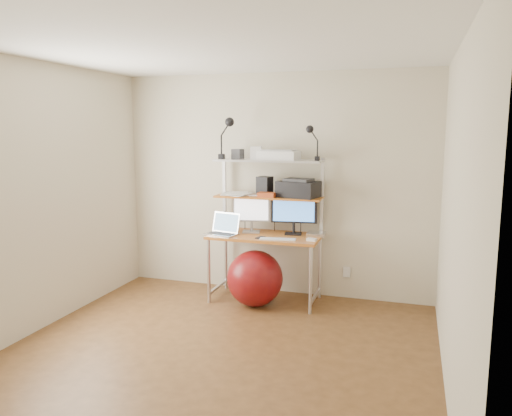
{
  "coord_description": "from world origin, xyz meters",
  "views": [
    {
      "loc": [
        1.51,
        -3.66,
        1.87
      ],
      "look_at": [
        -0.01,
        1.15,
        1.08
      ],
      "focal_mm": 35.0,
      "sensor_mm": 36.0,
      "label": 1
    }
  ],
  "objects": [
    {
      "name": "box_white",
      "position": [
        -0.14,
        1.55,
        1.62
      ],
      "size": [
        0.14,
        0.12,
        0.14
      ],
      "primitive_type": "cube",
      "rotation": [
        0.0,
        0.0,
        0.2
      ],
      "color": "silver",
      "rests_on": "top_shelf"
    },
    {
      "name": "room",
      "position": [
        0.0,
        0.0,
        1.25
      ],
      "size": [
        3.6,
        3.6,
        3.6
      ],
      "color": "brown",
      "rests_on": "ground"
    },
    {
      "name": "mac_mini",
      "position": [
        0.54,
        1.57,
        0.76
      ],
      "size": [
        0.2,
        0.2,
        0.04
      ],
      "primitive_type": "cube",
      "rotation": [
        0.0,
        0.0,
        0.05
      ],
      "color": "silver",
      "rests_on": "desktop"
    },
    {
      "name": "printer",
      "position": [
        0.33,
        1.58,
        1.25
      ],
      "size": [
        0.48,
        0.38,
        0.2
      ],
      "rotation": [
        0.0,
        0.0,
        -0.23
      ],
      "color": "black",
      "rests_on": "mid_shelf"
    },
    {
      "name": "paper_stack",
      "position": [
        -0.38,
        1.57,
        1.16
      ],
      "size": [
        0.43,
        0.41,
        0.02
      ],
      "color": "white",
      "rests_on": "mid_shelf"
    },
    {
      "name": "scanner",
      "position": [
        0.11,
        1.59,
        1.6
      ],
      "size": [
        0.43,
        0.3,
        0.11
      ],
      "rotation": [
        0.0,
        0.0,
        -0.07
      ],
      "color": "silver",
      "rests_on": "top_shelf"
    },
    {
      "name": "computer_desk",
      "position": [
        0.0,
        1.5,
        0.96
      ],
      "size": [
        1.2,
        0.6,
        1.57
      ],
      "color": "#BC7024",
      "rests_on": "ground"
    },
    {
      "name": "laptop",
      "position": [
        -0.44,
        1.34,
        0.79
      ],
      "size": [
        0.39,
        0.34,
        0.29
      ],
      "rotation": [
        0.0,
        0.0,
        -0.23
      ],
      "color": "silver",
      "rests_on": "desktop"
    },
    {
      "name": "monitor_silver",
      "position": [
        -0.19,
        1.54,
        0.99
      ],
      "size": [
        0.41,
        0.18,
        0.46
      ],
      "rotation": [
        0.0,
        0.0,
        0.22
      ],
      "color": "#A7A7AC",
      "rests_on": "desktop"
    },
    {
      "name": "monitor_black",
      "position": [
        0.29,
        1.57,
        0.99
      ],
      "size": [
        0.5,
        0.16,
        0.5
      ],
      "rotation": [
        0.0,
        0.0,
        0.14
      ],
      "color": "black",
      "rests_on": "desktop"
    },
    {
      "name": "red_box",
      "position": [
        0.01,
        1.47,
        1.18
      ],
      "size": [
        0.18,
        0.12,
        0.05
      ],
      "primitive_type": "cube",
      "rotation": [
        0.0,
        0.0,
        -0.0
      ],
      "color": "#AD411B",
      "rests_on": "mid_shelf"
    },
    {
      "name": "nas_cube",
      "position": [
        -0.05,
        1.6,
        1.26
      ],
      "size": [
        0.17,
        0.17,
        0.21
      ],
      "primitive_type": "cube",
      "rotation": [
        0.0,
        0.0,
        -0.24
      ],
      "color": "black",
      "rests_on": "mid_shelf"
    },
    {
      "name": "clip_lamp_right",
      "position": [
        0.47,
        1.53,
        1.82
      ],
      "size": [
        0.15,
        0.08,
        0.37
      ],
      "color": "black",
      "rests_on": "top_shelf"
    },
    {
      "name": "box_grey",
      "position": [
        -0.37,
        1.61,
        1.6
      ],
      "size": [
        0.13,
        0.13,
        0.11
      ],
      "primitive_type": "cube",
      "rotation": [
        0.0,
        0.0,
        -0.18
      ],
      "color": "#323234",
      "rests_on": "top_shelf"
    },
    {
      "name": "wall_outlet",
      "position": [
        0.85,
        1.79,
        0.3
      ],
      "size": [
        0.08,
        0.01,
        0.12
      ],
      "primitive_type": "cube",
      "color": "silver",
      "rests_on": "room"
    },
    {
      "name": "phone",
      "position": [
        -0.0,
        1.27,
        0.74
      ],
      "size": [
        0.09,
        0.13,
        0.01
      ],
      "primitive_type": "cube",
      "rotation": [
        0.0,
        0.0,
        -0.26
      ],
      "color": "black",
      "rests_on": "desktop"
    },
    {
      "name": "keyboard",
      "position": [
        0.19,
        1.25,
        0.75
      ],
      "size": [
        0.39,
        0.16,
        0.01
      ],
      "primitive_type": "cube",
      "rotation": [
        0.0,
        0.0,
        0.14
      ],
      "color": "silver",
      "rests_on": "desktop"
    },
    {
      "name": "mouse",
      "position": [
        0.54,
        1.3,
        0.75
      ],
      "size": [
        0.1,
        0.07,
        0.03
      ],
      "primitive_type": "cube",
      "rotation": [
        0.0,
        0.0,
        -0.13
      ],
      "color": "silver",
      "rests_on": "desktop"
    },
    {
      "name": "exercise_ball",
      "position": [
        -0.06,
        1.25,
        0.3
      ],
      "size": [
        0.6,
        0.6,
        0.6
      ],
      "primitive_type": "sphere",
      "color": "maroon",
      "rests_on": "floor"
    },
    {
      "name": "clip_lamp_left",
      "position": [
        -0.45,
        1.51,
        1.88
      ],
      "size": [
        0.18,
        0.1,
        0.45
      ],
      "color": "black",
      "rests_on": "top_shelf"
    }
  ]
}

